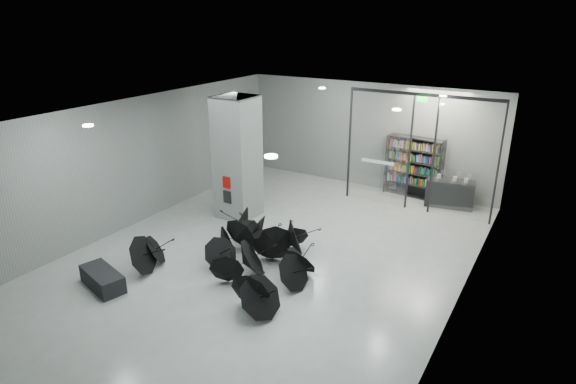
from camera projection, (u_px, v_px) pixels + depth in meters
The scene contains 10 objects.
room at pixel (269, 159), 12.49m from camera, with size 14.00×14.02×4.01m.
column at pixel (237, 158), 15.59m from camera, with size 1.20×1.20×4.00m, color slate.
fire_cabinet at pixel (227, 182), 15.32m from camera, with size 0.28×0.04×0.38m, color #A50A07.
info_panel at pixel (227, 197), 15.49m from camera, with size 0.30×0.03×0.42m, color black.
exit_sign at pixel (422, 100), 15.29m from camera, with size 0.30×0.06×0.15m, color #0CE533.
glass_partition at pixel (419, 148), 16.02m from camera, with size 5.06×0.08×4.00m.
bench at pixel (103, 279), 11.94m from camera, with size 1.38×0.59×0.44m, color black.
bookshelf at pixel (414, 167), 17.62m from camera, with size 2.03×0.41×2.23m, color black, non-canonical shape.
shop_counter at pixel (450, 193), 16.84m from camera, with size 1.61×0.64×0.97m, color black.
umbrella_cluster at pixel (246, 256), 12.88m from camera, with size 5.11×4.61×1.32m.
Camera 1 is at (6.54, -10.08, 6.41)m, focal length 30.10 mm.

